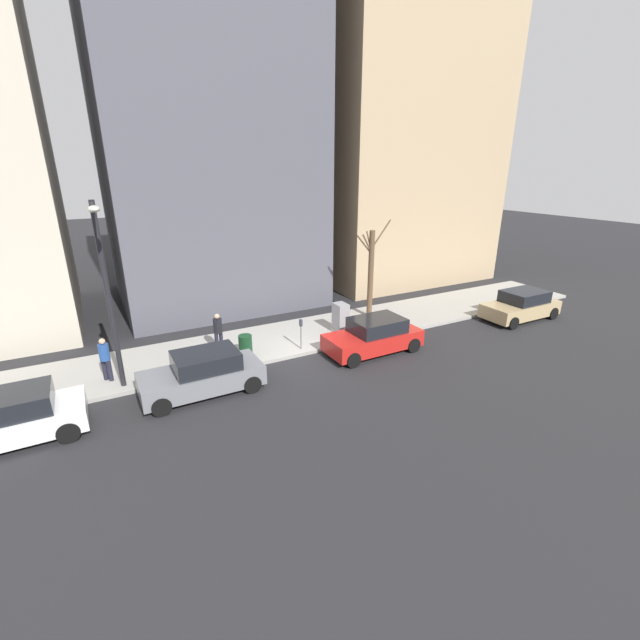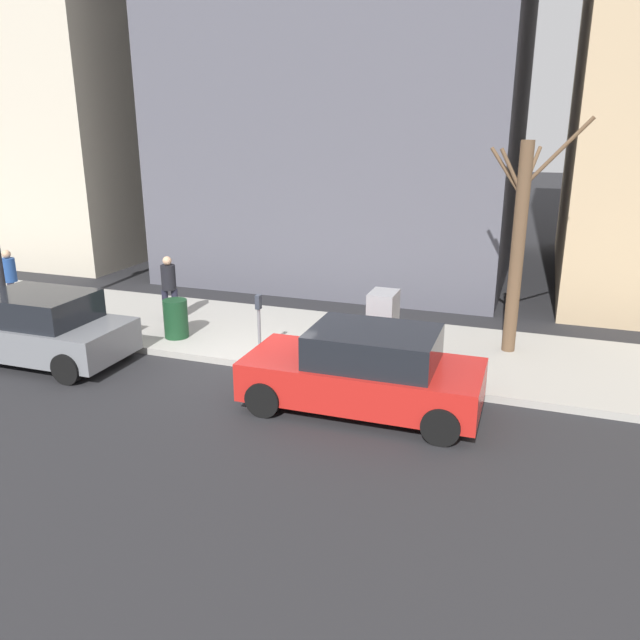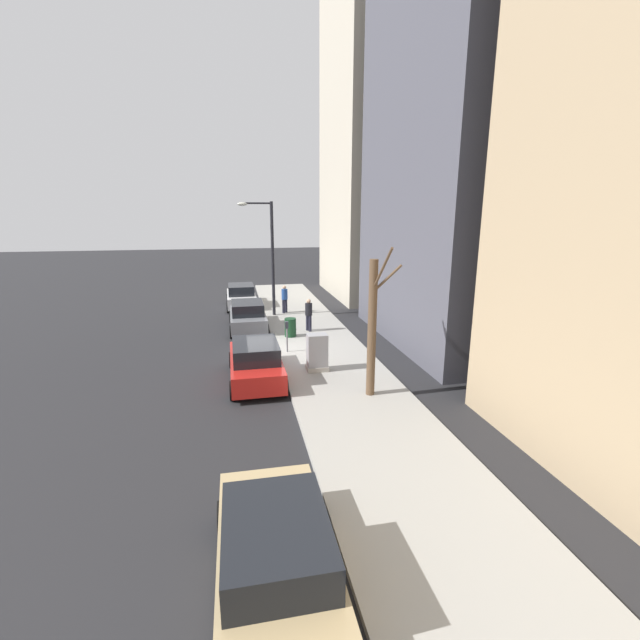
% 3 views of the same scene
% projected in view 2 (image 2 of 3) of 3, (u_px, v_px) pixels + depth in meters
% --- Properties ---
extents(ground_plane, '(120.00, 120.00, 0.00)m').
position_uv_depth(ground_plane, '(243.00, 368.00, 13.17)').
color(ground_plane, '#232326').
extents(sidewalk, '(4.00, 36.00, 0.15)m').
position_uv_depth(sidewalk, '(280.00, 336.00, 14.94)').
color(sidewalk, '#9E9B93').
rests_on(sidewalk, ground).
extents(parked_car_red, '(1.96, 4.22, 1.52)m').
position_uv_depth(parked_car_red, '(365.00, 371.00, 11.07)').
color(parked_car_red, red).
rests_on(parked_car_red, ground).
extents(parked_car_grey, '(1.96, 4.22, 1.52)m').
position_uv_depth(parked_car_grey, '(35.00, 328.00, 13.40)').
color(parked_car_grey, slate).
rests_on(parked_car_grey, ground).
extents(parking_meter, '(0.14, 0.10, 1.35)m').
position_uv_depth(parking_meter, '(259.00, 319.00, 13.22)').
color(parking_meter, slate).
rests_on(parking_meter, sidewalk).
extents(utility_box, '(0.83, 0.61, 1.43)m').
position_uv_depth(utility_box, '(383.00, 325.00, 13.22)').
color(utility_box, '#A8A399').
rests_on(utility_box, sidewalk).
extents(bare_tree, '(0.99, 1.96, 4.94)m').
position_uv_depth(bare_tree, '(519.00, 243.00, 13.07)').
color(bare_tree, brown).
rests_on(bare_tree, sidewalk).
extents(trash_bin, '(0.56, 0.56, 0.90)m').
position_uv_depth(trash_bin, '(176.00, 319.00, 14.49)').
color(trash_bin, '#14381E').
rests_on(trash_bin, sidewalk).
extents(pedestrian_near_meter, '(0.36, 0.38, 1.66)m').
position_uv_depth(pedestrian_near_meter, '(169.00, 285.00, 15.55)').
color(pedestrian_near_meter, '#1E1E2D').
rests_on(pedestrian_near_meter, sidewalk).
extents(pedestrian_midblock, '(0.36, 0.36, 1.66)m').
position_uv_depth(pedestrian_midblock, '(10.00, 277.00, 16.32)').
color(pedestrian_midblock, '#1E1E2D').
rests_on(pedestrian_midblock, sidewalk).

